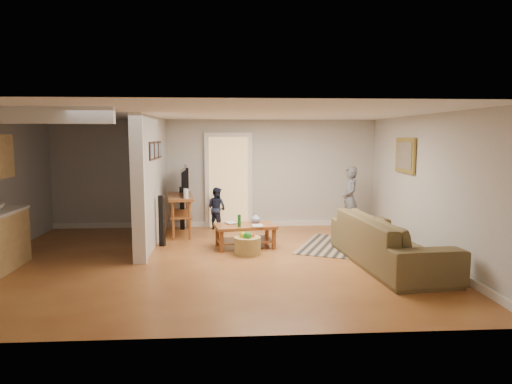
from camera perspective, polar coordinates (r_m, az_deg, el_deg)
ground at (r=7.93m, az=-5.48°, el=-8.55°), size 7.50×7.50×0.00m
room_shell at (r=8.20m, az=-12.98°, el=2.18°), size 7.54×6.02×2.52m
area_rug at (r=8.96m, az=13.91°, el=-6.85°), size 3.02×2.68×0.01m
sofa at (r=7.96m, az=16.21°, el=-8.72°), size 1.33×2.86×0.81m
coffee_table at (r=8.74m, az=-1.28°, el=-4.71°), size 1.23×0.84×0.67m
tv_console at (r=9.97m, az=-9.36°, el=-0.85°), size 0.67×1.41×1.17m
speaker_left at (r=9.00m, az=-11.68°, el=-3.54°), size 0.12×0.12×0.99m
speaker_right at (r=10.51m, az=-9.20°, el=-2.01°), size 0.10×0.10×0.98m
toy_basket at (r=8.27m, az=-1.08°, el=-6.59°), size 0.48×0.48×0.43m
child at (r=10.51m, az=11.56°, el=-4.78°), size 0.36×0.53×1.45m
toddler at (r=10.55m, az=-4.90°, el=-4.62°), size 0.59×0.58×0.96m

